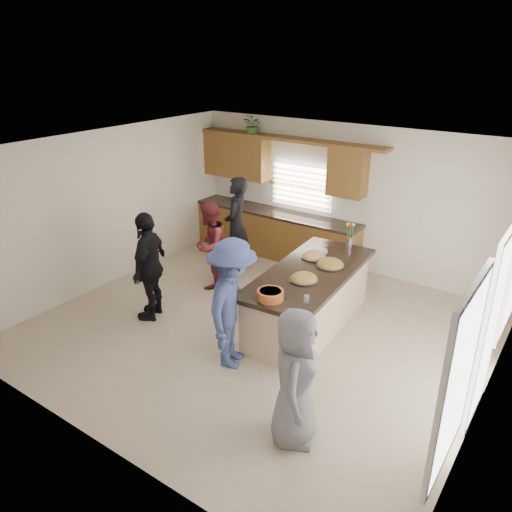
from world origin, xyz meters
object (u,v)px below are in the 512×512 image
Objects in this scene: island at (309,300)px; woman_left_mid at (210,245)px; salad_bowl at (270,294)px; woman_right_back at (233,304)px; woman_right_front at (295,378)px; woman_left_back at (236,225)px; woman_left_front at (150,266)px.

island is 2.21m from woman_left_mid.
salad_bowl is 0.52m from woman_right_back.
salad_bowl is 0.22× the size of woman_right_front.
island is 1.48× the size of woman_left_back.
woman_left_front reaches higher than woman_right_front.
woman_left_back is 1.14× the size of woman_right_front.
woman_right_front is (1.07, -1.14, -0.21)m from salad_bowl.
woman_right_front reaches higher than island.
woman_left_front is at bearing -22.49° from woman_left_back.
salad_bowl is 2.56m from woman_left_mid.
island is at bearing 43.22° from woman_left_back.
woman_left_front is (-2.23, -0.07, -0.13)m from salad_bowl.
island is 1.55× the size of woman_left_front.
woman_right_front is (1.07, -2.24, 0.36)m from island.
woman_right_front is (3.31, -1.07, -0.07)m from woman_left_front.
woman_left_mid reaches higher than salad_bowl.
salad_bowl is 0.20× the size of woman_right_back.
woman_left_back is 3.10m from woman_right_back.
woman_left_front is 0.97× the size of woman_right_back.
woman_right_front reaches higher than woman_left_mid.
woman_left_front is (-0.06, -1.40, 0.09)m from woman_left_mid.
woman_right_front is at bearing 23.48° from woman_left_back.
woman_left_front is at bearing -21.30° from woman_left_mid.
woman_left_back reaches higher than salad_bowl.
island is at bearing 95.27° from woman_left_front.
woman_right_front is (3.26, -3.29, -0.12)m from woman_left_back.
woman_right_back is 1.64m from woman_right_front.
woman_left_front is at bearing 62.90° from woman_right_back.
woman_left_mid is at bearing 28.52° from woman_right_back.
island is 1.70× the size of woman_right_front.
island is at bearing -32.51° from woman_right_back.
woman_right_back reaches higher than salad_bowl.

